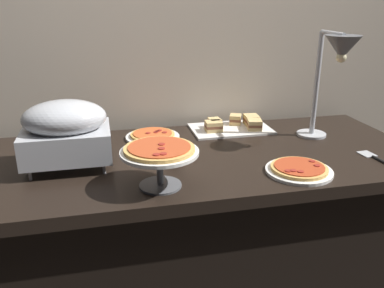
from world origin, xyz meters
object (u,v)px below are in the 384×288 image
sandwich_platter (233,126)px  sauce_cup_near (175,159)px  chafing_dish (66,130)px  pizza_plate_raised_stand (160,154)px  pizza_plate_center (299,170)px  serving_spatula (374,157)px  heat_lamp (337,59)px  pizza_plate_front (153,136)px

sandwich_platter → sauce_cup_near: 0.53m
chafing_dish → sandwich_platter: size_ratio=0.84×
pizza_plate_raised_stand → sauce_cup_near: pizza_plate_raised_stand is taller
pizza_plate_center → sandwich_platter: bearing=97.8°
serving_spatula → heat_lamp: bearing=120.6°
sauce_cup_near → pizza_plate_center: bearing=-23.6°
chafing_dish → pizza_plate_front: 0.47m
pizza_plate_front → pizza_plate_center: same height
pizza_plate_center → serving_spatula: bearing=10.5°
pizza_plate_front → sandwich_platter: size_ratio=0.65×
chafing_dish → pizza_plate_raised_stand: 0.42m
heat_lamp → pizza_plate_raised_stand: size_ratio=1.81×
heat_lamp → serving_spatula: heat_lamp is taller
pizza_plate_center → pizza_plate_raised_stand: pizza_plate_raised_stand is taller
pizza_plate_front → pizza_plate_center: (0.50, -0.53, 0.00)m
pizza_plate_center → serving_spatula: size_ratio=1.50×
pizza_plate_front → sandwich_platter: sandwich_platter is taller
pizza_plate_front → serving_spatula: bearing=-27.5°
chafing_dish → pizza_plate_center: 0.92m
serving_spatula → pizza_plate_front: bearing=152.5°
heat_lamp → pizza_plate_front: 0.89m
pizza_plate_raised_stand → sauce_cup_near: bearing=65.8°
heat_lamp → pizza_plate_front: size_ratio=1.94×
heat_lamp → sauce_cup_near: size_ratio=7.10×
pizza_plate_center → sandwich_platter: (-0.08, 0.57, 0.01)m
chafing_dish → heat_lamp: heat_lamp is taller
sandwich_platter → heat_lamp: bearing=-42.2°
chafing_dish → heat_lamp: 1.16m
sandwich_platter → sauce_cup_near: bearing=-135.0°
pizza_plate_raised_stand → pizza_plate_front: bearing=85.3°
pizza_plate_center → serving_spatula: (0.38, 0.07, -0.01)m
pizza_plate_raised_stand → serving_spatula: bearing=4.4°
heat_lamp → pizza_plate_center: heat_lamp is taller
sauce_cup_near → pizza_plate_raised_stand: bearing=-114.2°
pizza_plate_center → serving_spatula: 0.38m
sandwich_platter → pizza_plate_front: bearing=-173.9°
heat_lamp → serving_spatula: 0.44m
chafing_dish → pizza_plate_raised_stand: (0.33, -0.26, -0.03)m
chafing_dish → sandwich_platter: 0.86m
sauce_cup_near → serving_spatula: (0.83, -0.13, -0.01)m
heat_lamp → pizza_plate_raised_stand: (-0.81, -0.26, -0.26)m
heat_lamp → sandwich_platter: 0.59m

